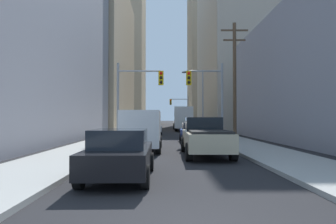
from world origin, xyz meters
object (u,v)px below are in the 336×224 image
object	(u,v)px
pickup_truck_beige	(205,137)
cargo_van_white	(143,128)
city_bus	(183,118)
traffic_signal_far_right	(180,106)
sedan_silver	(154,127)
sedan_black	(120,154)
traffic_signal_near_right	(207,90)
traffic_signal_near_left	(138,89)
sedan_blue	(193,132)

from	to	relation	value
pickup_truck_beige	cargo_van_white	bearing A→B (deg)	144.99
city_bus	pickup_truck_beige	world-z (taller)	city_bus
pickup_truck_beige	traffic_signal_far_right	distance (m)	40.14
pickup_truck_beige	sedan_silver	size ratio (longest dim) A/B	1.28
pickup_truck_beige	sedan_silver	distance (m)	19.89
city_bus	sedan_silver	size ratio (longest dim) A/B	2.72
sedan_black	traffic_signal_far_right	bearing A→B (deg)	84.73
traffic_signal_near_right	traffic_signal_far_right	world-z (taller)	same
city_bus	pickup_truck_beige	size ratio (longest dim) A/B	2.13
traffic_signal_near_right	cargo_van_white	bearing A→B (deg)	-130.80
cargo_van_white	sedan_silver	distance (m)	17.32
traffic_signal_near_left	pickup_truck_beige	bearing A→B (deg)	-61.51
cargo_van_white	sedan_blue	bearing A→B (deg)	58.52
sedan_blue	cargo_van_white	bearing A→B (deg)	-121.48
city_bus	traffic_signal_near_right	distance (m)	22.39
traffic_signal_near_right	traffic_signal_far_right	bearing A→B (deg)	90.60
sedan_black	traffic_signal_far_right	size ratio (longest dim) A/B	0.70
sedan_silver	traffic_signal_near_right	size ratio (longest dim) A/B	0.71
sedan_black	traffic_signal_near_right	size ratio (longest dim) A/B	0.70
city_bus	pickup_truck_beige	xyz separation A→B (m)	(-0.71, -29.73, -1.00)
city_bus	sedan_black	bearing A→B (deg)	-96.61
traffic_signal_far_right	sedan_black	bearing A→B (deg)	-95.27
cargo_van_white	traffic_signal_near_right	size ratio (longest dim) A/B	0.87
sedan_blue	sedan_silver	xyz separation A→B (m)	(-3.45, 11.72, 0.00)
sedan_black	sedan_blue	world-z (taller)	same
city_bus	cargo_van_white	world-z (taller)	city_bus
city_bus	pickup_truck_beige	distance (m)	29.76
sedan_blue	sedan_silver	bearing A→B (deg)	106.41
traffic_signal_near_left	sedan_silver	bearing A→B (deg)	86.51
sedan_silver	traffic_signal_near_right	bearing A→B (deg)	-69.86
pickup_truck_beige	cargo_van_white	world-z (taller)	cargo_van_white
pickup_truck_beige	sedan_black	distance (m)	6.44
sedan_blue	traffic_signal_near_right	xyz separation A→B (m)	(1.01, -0.45, 3.22)
traffic_signal_near_right	pickup_truck_beige	bearing A→B (deg)	-98.89
sedan_blue	sedan_silver	distance (m)	12.21
cargo_van_white	traffic_signal_far_right	xyz separation A→B (m)	(4.10, 37.72, 2.74)
city_bus	sedan_blue	xyz separation A→B (m)	(-0.56, -21.83, -1.16)
cargo_van_white	traffic_signal_far_right	distance (m)	38.04
sedan_blue	traffic_signal_far_right	size ratio (longest dim) A/B	0.70
sedan_silver	traffic_signal_near_left	distance (m)	12.62
traffic_signal_near_left	sedan_black	bearing A→B (deg)	-87.03
traffic_signal_near_right	sedan_silver	bearing A→B (deg)	110.14
sedan_silver	traffic_signal_near_right	distance (m)	13.36
city_bus	cargo_van_white	xyz separation A→B (m)	(-3.99, -27.43, -0.64)
city_bus	sedan_blue	distance (m)	21.87
traffic_signal_far_right	traffic_signal_near_left	bearing A→B (deg)	-98.49
sedan_silver	traffic_signal_far_right	bearing A→B (deg)	78.58
sedan_black	sedan_silver	size ratio (longest dim) A/B	0.99
pickup_truck_beige	sedan_black	xyz separation A→B (m)	(-3.37, -5.48, -0.16)
traffic_signal_near_left	city_bus	bearing A→B (deg)	77.96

